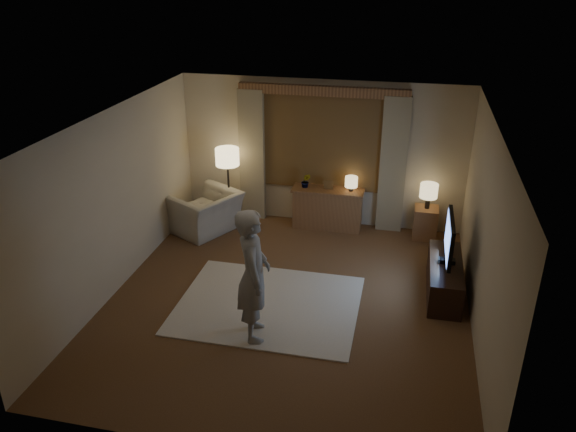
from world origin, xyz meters
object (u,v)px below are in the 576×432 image
(sideboard, at_px, (327,209))
(armchair, at_px, (206,212))
(side_table, at_px, (425,223))
(tv_stand, at_px, (444,278))
(person, at_px, (253,275))

(sideboard, height_order, armchair, armchair)
(side_table, bearing_deg, sideboard, 178.33)
(tv_stand, bearing_deg, armchair, 163.50)
(armchair, height_order, person, person)
(tv_stand, height_order, person, person)
(side_table, bearing_deg, person, -122.55)
(side_table, distance_m, tv_stand, 1.78)
(sideboard, bearing_deg, armchair, -163.69)
(sideboard, distance_m, tv_stand, 2.69)
(armchair, bearing_deg, side_table, 126.00)
(sideboard, relative_size, person, 0.68)
(armchair, bearing_deg, person, 58.73)
(sideboard, distance_m, armchair, 2.16)
(sideboard, relative_size, tv_stand, 0.86)
(tv_stand, bearing_deg, person, -146.86)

